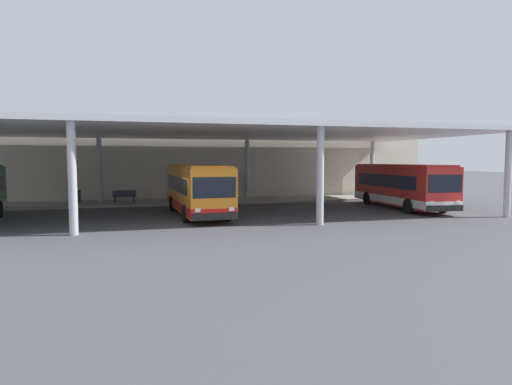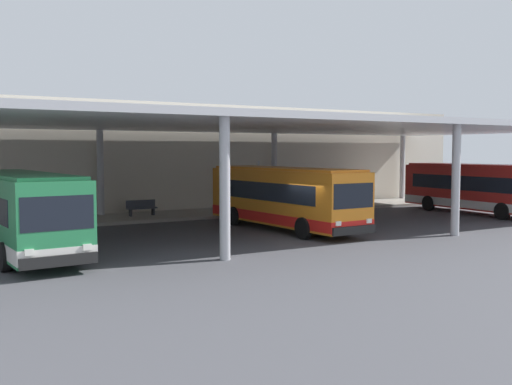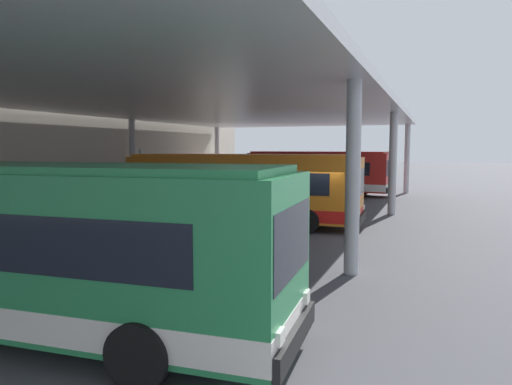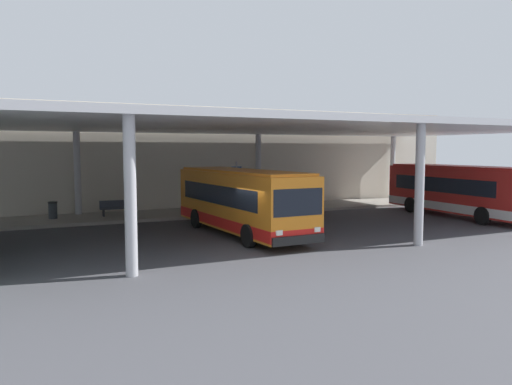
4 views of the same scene
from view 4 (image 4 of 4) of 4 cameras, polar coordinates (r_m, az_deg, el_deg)
ground_plane at (r=21.37m, az=1.10°, el=-6.25°), size 200.00×200.00×0.00m
platform_kerb at (r=32.17m, az=-8.32°, el=-2.38°), size 42.00×4.50×0.18m
station_building_facade at (r=35.04m, az=-9.96°, el=3.91°), size 48.00×1.60×7.17m
canopy_shelter at (r=26.03m, az=-4.35°, el=7.48°), size 40.00×17.00×5.55m
bus_second_bay at (r=24.39m, az=-1.77°, el=-0.93°), size 3.03×10.63×3.17m
bus_middle_bay at (r=33.30m, az=22.08°, el=0.26°), size 3.27×10.68×3.17m
bench_waiting at (r=31.19m, az=-15.82°, el=-1.68°), size 1.80×0.45×0.92m
trash_bin at (r=31.00m, az=-22.25°, el=-1.87°), size 0.52×0.52×0.98m
banner_sign at (r=32.38m, az=-2.25°, el=1.07°), size 0.70×0.12×3.20m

